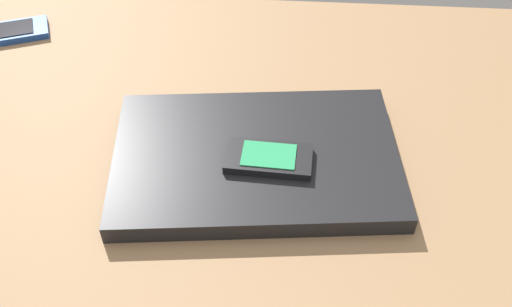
% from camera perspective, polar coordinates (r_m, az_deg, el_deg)
% --- Properties ---
extents(desk_surface, '(1.20, 0.80, 0.03)m').
position_cam_1_polar(desk_surface, '(0.68, -1.02, -4.20)').
color(desk_surface, '#9E7751').
rests_on(desk_surface, ground).
extents(laptop_closed, '(0.35, 0.24, 0.02)m').
position_cam_1_polar(laptop_closed, '(0.69, 0.00, -0.49)').
color(laptop_closed, black).
rests_on(laptop_closed, desk_surface).
extents(cell_phone_on_laptop, '(0.10, 0.05, 0.01)m').
position_cam_1_polar(cell_phone_on_laptop, '(0.67, 1.22, -0.45)').
color(cell_phone_on_laptop, black).
rests_on(cell_phone_on_laptop, laptop_closed).
extents(cell_phone_on_desk, '(0.12, 0.09, 0.01)m').
position_cam_1_polar(cell_phone_on_desk, '(0.97, -22.38, 10.66)').
color(cell_phone_on_desk, '#1E479E').
rests_on(cell_phone_on_desk, desk_surface).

